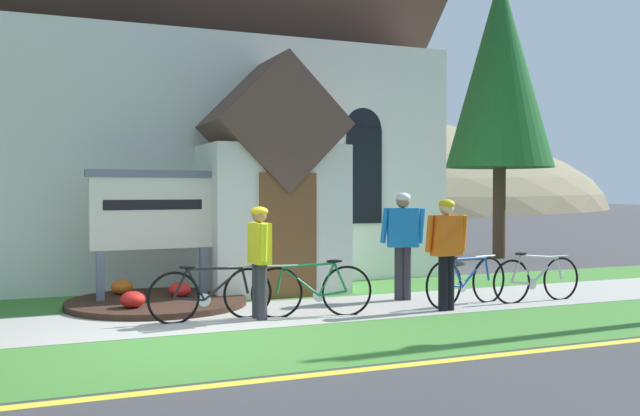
% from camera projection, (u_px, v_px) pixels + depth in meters
% --- Properties ---
extents(ground, '(140.00, 140.00, 0.00)m').
position_uv_depth(ground, '(143.00, 294.00, 12.37)').
color(ground, '#3D3D3F').
extents(sidewalk_slab, '(32.00, 2.14, 0.01)m').
position_uv_depth(sidewalk_slab, '(163.00, 321.00, 9.83)').
color(sidewalk_slab, '#A8A59E').
rests_on(sidewalk_slab, ground).
extents(grass_verge, '(32.00, 2.24, 0.01)m').
position_uv_depth(grass_verge, '(199.00, 355.00, 7.80)').
color(grass_verge, '#427F33').
rests_on(grass_verge, ground).
extents(church_lawn, '(24.00, 1.86, 0.01)m').
position_uv_depth(church_lawn, '(141.00, 300.00, 11.67)').
color(church_lawn, '#427F33').
rests_on(church_lawn, ground).
extents(curb_paint_stripe, '(28.00, 0.16, 0.01)m').
position_uv_depth(curb_paint_stripe, '(230.00, 384.00, 6.63)').
color(curb_paint_stripe, yellow).
rests_on(curb_paint_stripe, ground).
extents(church_building, '(13.38, 11.08, 12.71)m').
position_uv_depth(church_building, '(83.00, 68.00, 16.16)').
color(church_building, silver).
rests_on(church_building, ground).
extents(church_sign, '(2.10, 0.29, 2.13)m').
position_uv_depth(church_sign, '(153.00, 215.00, 11.39)').
color(church_sign, slate).
rests_on(church_sign, ground).
extents(flower_bed, '(2.79, 2.79, 0.34)m').
position_uv_depth(flower_bed, '(156.00, 301.00, 11.14)').
color(flower_bed, '#382319').
rests_on(flower_bed, ground).
extents(bicycle_orange, '(1.79, 0.14, 0.81)m').
position_uv_depth(bicycle_orange, '(211.00, 294.00, 9.85)').
color(bicycle_orange, black).
rests_on(bicycle_orange, ground).
extents(bicycle_silver, '(1.72, 0.40, 0.83)m').
position_uv_depth(bicycle_silver, '(313.00, 290.00, 10.18)').
color(bicycle_silver, black).
rests_on(bicycle_silver, ground).
extents(bicycle_black, '(1.73, 0.42, 0.81)m').
position_uv_depth(bicycle_black, '(467.00, 281.00, 11.17)').
color(bicycle_black, black).
rests_on(bicycle_black, ground).
extents(bicycle_white, '(1.73, 0.08, 0.84)m').
position_uv_depth(bicycle_white, '(536.00, 279.00, 11.53)').
color(bicycle_white, black).
rests_on(bicycle_white, ground).
extents(cyclist_in_green_jersey, '(0.27, 0.68, 1.58)m').
position_uv_depth(cyclist_in_green_jersey, '(259.00, 254.00, 9.93)').
color(cyclist_in_green_jersey, '#2D2D33').
rests_on(cyclist_in_green_jersey, ground).
extents(cyclist_in_yellow_jersey, '(0.63, 0.44, 1.77)m').
position_uv_depth(cyclist_in_yellow_jersey, '(403.00, 236.00, 11.66)').
color(cyclist_in_yellow_jersey, '#2D2D33').
rests_on(cyclist_in_yellow_jersey, ground).
extents(cyclist_in_orange_jersey, '(0.66, 0.28, 1.67)m').
position_uv_depth(cyclist_in_orange_jersey, '(446.00, 246.00, 10.64)').
color(cyclist_in_orange_jersey, black).
rests_on(cyclist_in_orange_jersey, ground).
extents(roadside_conifer, '(2.84, 2.84, 7.59)m').
position_uv_depth(roadside_conifer, '(500.00, 71.00, 18.88)').
color(roadside_conifer, '#3D2D1E').
rests_on(roadside_conifer, ground).
extents(distant_hill, '(103.49, 53.59, 20.80)m').
position_uv_depth(distant_hill, '(90.00, 212.00, 61.07)').
color(distant_hill, '#847A5B').
rests_on(distant_hill, ground).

